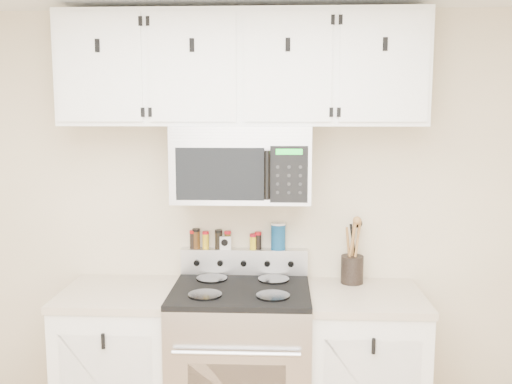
# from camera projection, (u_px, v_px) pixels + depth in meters

# --- Properties ---
(back_wall) EXTENTS (3.50, 0.01, 2.50)m
(back_wall) POSITION_uv_depth(u_px,v_px,m) (244.00, 223.00, 3.43)
(back_wall) COLOR #BCAC8D
(back_wall) RESTS_ON floor
(range) EXTENTS (0.76, 0.65, 1.10)m
(range) POSITION_uv_depth(u_px,v_px,m) (241.00, 366.00, 3.23)
(range) COLOR #B7B7BA
(range) RESTS_ON floor
(base_cabinet_left) EXTENTS (0.64, 0.62, 0.92)m
(base_cabinet_left) POSITION_uv_depth(u_px,v_px,m) (122.00, 367.00, 3.28)
(base_cabinet_left) COLOR white
(base_cabinet_left) RESTS_ON floor
(base_cabinet_right) EXTENTS (0.64, 0.62, 0.92)m
(base_cabinet_right) POSITION_uv_depth(u_px,v_px,m) (363.00, 371.00, 3.22)
(base_cabinet_right) COLOR white
(base_cabinet_right) RESTS_ON floor
(microwave) EXTENTS (0.76, 0.44, 0.42)m
(microwave) POSITION_uv_depth(u_px,v_px,m) (242.00, 163.00, 3.19)
(microwave) COLOR #9E9EA3
(microwave) RESTS_ON back_wall
(upper_cabinets) EXTENTS (2.00, 0.35, 0.62)m
(upper_cabinets) POSITION_uv_depth(u_px,v_px,m) (242.00, 69.00, 3.15)
(upper_cabinets) COLOR white
(upper_cabinets) RESTS_ON back_wall
(utensil_crock) EXTENTS (0.13, 0.13, 0.38)m
(utensil_crock) POSITION_uv_depth(u_px,v_px,m) (352.00, 267.00, 3.33)
(utensil_crock) COLOR black
(utensil_crock) RESTS_ON base_cabinet_right
(kitchen_timer) EXTENTS (0.08, 0.07, 0.08)m
(kitchen_timer) POSITION_uv_depth(u_px,v_px,m) (225.00, 242.00, 3.42)
(kitchen_timer) COLOR silver
(kitchen_timer) RESTS_ON range
(salt_canister) EXTENTS (0.09, 0.09, 0.16)m
(salt_canister) POSITION_uv_depth(u_px,v_px,m) (278.00, 236.00, 3.40)
(salt_canister) COLOR navy
(salt_canister) RESTS_ON range
(spice_jar_0) EXTENTS (0.04, 0.04, 0.11)m
(spice_jar_0) POSITION_uv_depth(u_px,v_px,m) (193.00, 239.00, 3.43)
(spice_jar_0) COLOR black
(spice_jar_0) RESTS_ON range
(spice_jar_1) EXTENTS (0.05, 0.05, 0.12)m
(spice_jar_1) POSITION_uv_depth(u_px,v_px,m) (196.00, 239.00, 3.42)
(spice_jar_1) COLOR #472B11
(spice_jar_1) RESTS_ON range
(spice_jar_2) EXTENTS (0.04, 0.04, 0.11)m
(spice_jar_2) POSITION_uv_depth(u_px,v_px,m) (206.00, 240.00, 3.42)
(spice_jar_2) COLOR gold
(spice_jar_2) RESTS_ON range
(spice_jar_3) EXTENTS (0.04, 0.04, 0.12)m
(spice_jar_3) POSITION_uv_depth(u_px,v_px,m) (219.00, 239.00, 3.42)
(spice_jar_3) COLOR black
(spice_jar_3) RESTS_ON range
(spice_jar_4) EXTENTS (0.04, 0.04, 0.11)m
(spice_jar_4) POSITION_uv_depth(u_px,v_px,m) (228.00, 240.00, 3.42)
(spice_jar_4) COLOR #3F2E0F
(spice_jar_4) RESTS_ON range
(spice_jar_5) EXTENTS (0.04, 0.04, 0.09)m
(spice_jar_5) POSITION_uv_depth(u_px,v_px,m) (253.00, 241.00, 3.41)
(spice_jar_5) COLOR yellow
(spice_jar_5) RESTS_ON range
(spice_jar_6) EXTENTS (0.04, 0.04, 0.10)m
(spice_jar_6) POSITION_uv_depth(u_px,v_px,m) (258.00, 240.00, 3.41)
(spice_jar_6) COLOR black
(spice_jar_6) RESTS_ON range
(spice_jar_7) EXTENTS (0.04, 0.04, 0.10)m
(spice_jar_7) POSITION_uv_depth(u_px,v_px,m) (279.00, 241.00, 3.40)
(spice_jar_7) COLOR orange
(spice_jar_7) RESTS_ON range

